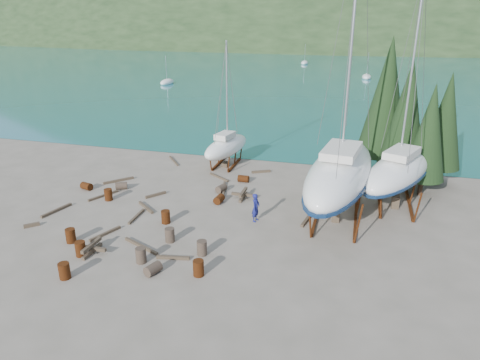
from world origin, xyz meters
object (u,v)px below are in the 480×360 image
(worker, at_px, (256,208))
(small_sailboat_shore, at_px, (226,146))
(large_sailboat_far, at_px, (399,170))
(large_sailboat_near, at_px, (340,173))

(worker, bearing_deg, small_sailboat_shore, 37.99)
(large_sailboat_far, height_order, worker, large_sailboat_far)
(large_sailboat_near, distance_m, large_sailboat_far, 5.12)
(large_sailboat_near, xyz_separation_m, small_sailboat_shore, (-10.48, 8.47, -1.38))
(large_sailboat_far, relative_size, worker, 8.33)
(worker, bearing_deg, large_sailboat_near, -56.32)
(large_sailboat_far, xyz_separation_m, small_sailboat_shore, (-14.43, 5.25, -0.83))
(large_sailboat_far, distance_m, worker, 10.68)
(large_sailboat_near, distance_m, small_sailboat_shore, 13.55)
(small_sailboat_shore, bearing_deg, large_sailboat_near, -27.65)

